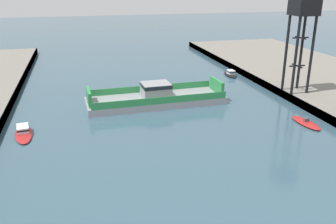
{
  "coord_description": "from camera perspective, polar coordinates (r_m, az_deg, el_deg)",
  "views": [
    {
      "loc": [
        -11.41,
        -16.28,
        18.98
      ],
      "look_at": [
        0.0,
        28.92,
        2.0
      ],
      "focal_mm": 38.74,
      "sensor_mm": 36.0,
      "label": 1
    }
  ],
  "objects": [
    {
      "name": "moored_boat_mid_right",
      "position": [
        54.33,
        20.88,
        -1.57
      ],
      "size": [
        2.27,
        5.87,
        0.91
      ],
      "color": "red",
      "rests_on": "ground"
    },
    {
      "name": "crane_tower",
      "position": [
        63.11,
        20.47,
        13.63
      ],
      "size": [
        3.72,
        3.72,
        14.97
      ],
      "color": "black",
      "rests_on": "quay_right"
    },
    {
      "name": "moored_boat_near_left",
      "position": [
        50.96,
        -21.83,
        -2.88
      ],
      "size": [
        3.04,
        7.11,
        1.09
      ],
      "color": "red",
      "rests_on": "ground"
    },
    {
      "name": "chain_ferry",
      "position": [
        58.9,
        -1.91,
        2.29
      ],
      "size": [
        22.59,
        7.98,
        3.49
      ],
      "color": "#939399",
      "rests_on": "ground"
    },
    {
      "name": "moored_boat_near_right",
      "position": [
        77.84,
        9.77,
        5.97
      ],
      "size": [
        2.03,
        5.32,
        1.29
      ],
      "color": "black",
      "rests_on": "ground"
    }
  ]
}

